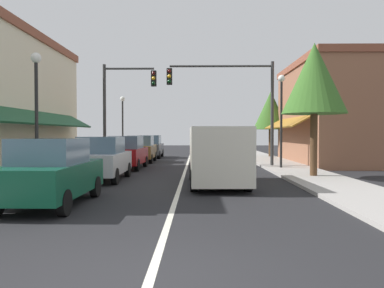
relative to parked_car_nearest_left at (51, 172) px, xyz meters
The scene contains 18 objects.
ground_plane 13.12m from the parked_car_nearest_left, 75.75° to the left, with size 80.00×80.00×0.00m, color black.
sidewalk_left 12.92m from the parked_car_nearest_left, 100.17° to the left, with size 2.60×56.00×0.12m, color #A39E99.
sidewalk_right 15.42m from the parked_car_nearest_left, 55.49° to the left, with size 2.60×56.00×0.12m, color #A39E99.
lane_center_stripe 13.12m from the parked_car_nearest_left, 75.75° to the left, with size 0.14×52.00×0.01m, color silver.
storefront_right_block 19.38m from the parked_car_nearest_left, 49.76° to the left, with size 6.14×10.20×6.42m.
parked_car_nearest_left is the anchor object (origin of this frame).
parked_car_second_left 5.51m from the parked_car_nearest_left, 90.14° to the left, with size 1.81×4.11×1.77m.
parked_car_third_left 10.57m from the parked_car_nearest_left, 89.70° to the left, with size 1.84×4.13×1.77m.
parked_car_far_left 15.57m from the parked_car_nearest_left, 89.64° to the left, with size 1.83×4.12×1.77m.
parked_car_distant_left 20.18m from the parked_car_nearest_left, 89.53° to the left, with size 1.79×4.10×1.77m.
van_in_lane 6.16m from the parked_car_nearest_left, 41.99° to the left, with size 2.12×5.23×2.12m.
traffic_signal_mast_arm 13.43m from the parked_car_nearest_left, 62.76° to the left, with size 5.97×0.50×5.91m.
traffic_signal_left_corner 12.81m from the parked_car_nearest_left, 92.71° to the left, with size 3.14×0.50×5.92m.
street_lamp_left_near 4.55m from the parked_car_nearest_left, 117.64° to the left, with size 0.36×0.36×4.73m.
street_lamp_right_mid 13.35m from the parked_car_nearest_left, 51.19° to the left, with size 0.36×0.36×4.95m.
street_lamp_left_far 18.73m from the parked_car_nearest_left, 95.19° to the left, with size 0.36×0.36×4.64m.
tree_right_near 11.29m from the parked_car_nearest_left, 35.82° to the left, with size 2.71×2.71×5.71m.
tree_right_far 22.61m from the parked_car_nearest_left, 64.75° to the left, with size 2.70×2.70×5.20m.
Camera 1 is at (0.62, -4.82, 1.89)m, focal length 36.38 mm.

